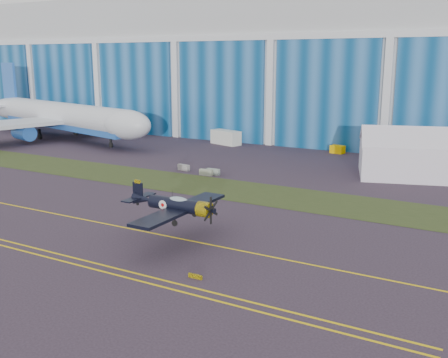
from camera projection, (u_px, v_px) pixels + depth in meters
The scene contains 13 objects.
ground at pixel (92, 204), 61.02m from camera, with size 260.00×260.00×0.00m, color #392C3A.
grass_median at pixel (163, 180), 72.89m from camera, with size 260.00×10.00×0.02m, color #475128.
hangar at pixel (312, 66), 118.54m from camera, with size 220.00×45.70×30.00m.
taxiway_centreline at pixel (59, 215), 56.78m from camera, with size 200.00×0.20×0.02m, color yellow.
guard_board_right at pixel (195, 276), 40.23m from camera, with size 1.20×0.15×0.35m, color yellow.
warbird at pixel (175, 205), 47.51m from camera, with size 10.12×12.20×3.61m.
jetliner at pixel (62, 87), 108.90m from camera, with size 73.00×66.28×21.54m.
tent at pixel (417, 151), 74.61m from camera, with size 18.28×15.51×7.26m.
shipping_container at pixel (226, 137), 103.35m from camera, with size 6.33×2.53×2.75m, color white.
tug at pixel (338, 149), 93.65m from camera, with size 2.41×1.51×1.41m, color #FFBE00.
barrier_a at pixel (184, 167), 79.24m from camera, with size 2.00×0.60×0.90m, color gray.
barrier_b at pixel (213, 172), 76.22m from camera, with size 2.00×0.60×0.90m, color #909F93.
barrier_c at pixel (206, 172), 75.83m from camera, with size 2.00×0.60×0.90m, color gray.
Camera 1 is at (42.44, -43.56, 16.48)m, focal length 42.00 mm.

